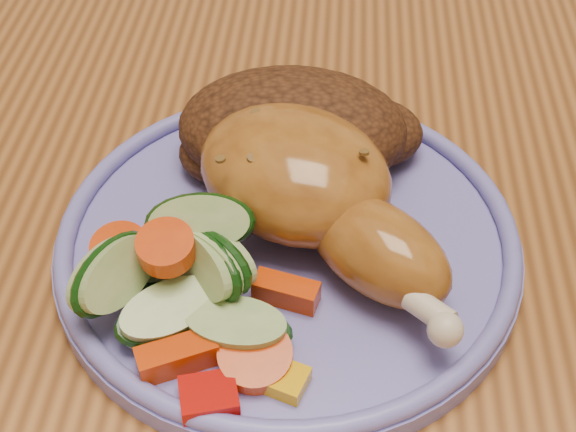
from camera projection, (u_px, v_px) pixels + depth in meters
The scene contains 7 objects.
dining_table at pixel (427, 261), 0.53m from camera, with size 0.90×1.40×0.75m.
chair_far at pixel (388, 6), 1.10m from camera, with size 0.42×0.42×0.91m.
plate at pixel (288, 244), 0.42m from camera, with size 0.24×0.24×0.01m, color #6B67BD.
plate_rim at pixel (288, 230), 0.42m from camera, with size 0.24×0.24×0.01m, color #6B67BD.
chicken_leg at pixel (314, 190), 0.41m from camera, with size 0.16×0.16×0.06m.
rice_pilaf at pixel (297, 131), 0.45m from camera, with size 0.14×0.09×0.06m.
vegetable_pile at pixel (184, 280), 0.38m from camera, with size 0.12×0.11×0.06m.
Camera 1 is at (-0.07, -0.36, 1.07)m, focal length 50.00 mm.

